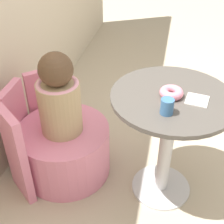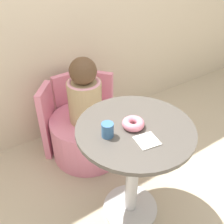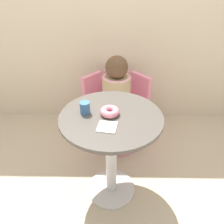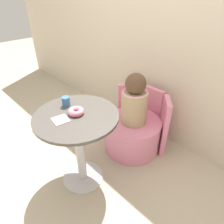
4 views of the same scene
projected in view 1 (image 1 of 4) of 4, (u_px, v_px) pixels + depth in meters
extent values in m
plane|color=#B7A88E|center=(161.00, 194.00, 2.04)|extent=(12.00, 12.00, 0.00)
cylinder|color=silver|center=(161.00, 187.00, 2.08)|extent=(0.38, 0.38, 0.02)
cylinder|color=silver|center=(166.00, 147.00, 1.87)|extent=(0.08, 0.08, 0.69)
cylinder|color=#4C4742|center=(173.00, 98.00, 1.66)|extent=(0.67, 0.67, 0.02)
cylinder|color=pink|center=(65.00, 150.00, 2.12)|extent=(0.60, 0.60, 0.36)
cube|color=pink|center=(17.00, 128.00, 2.10)|extent=(0.26, 0.05, 0.63)
cube|color=pink|center=(47.00, 109.00, 2.28)|extent=(0.20, 0.23, 0.63)
cube|color=pink|center=(16.00, 156.00, 1.88)|extent=(0.20, 0.23, 0.63)
cylinder|color=tan|center=(60.00, 107.00, 1.92)|extent=(0.26, 0.26, 0.34)
torus|color=pink|center=(57.00, 85.00, 1.82)|extent=(0.26, 0.26, 0.04)
sphere|color=brown|center=(56.00, 70.00, 1.76)|extent=(0.20, 0.20, 0.20)
torus|color=pink|center=(171.00, 93.00, 1.64)|extent=(0.13, 0.13, 0.05)
cylinder|color=#386699|center=(167.00, 106.00, 1.50)|extent=(0.07, 0.07, 0.08)
cube|color=silver|center=(197.00, 100.00, 1.62)|extent=(0.13, 0.13, 0.01)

